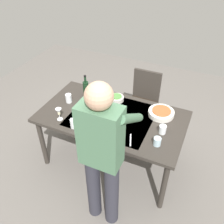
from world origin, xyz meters
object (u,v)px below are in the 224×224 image
Objects in this scene: wine_glass_right at (96,119)px; dinner_plate_near at (94,103)px; dining_table at (112,120)px; wine_bottle at (86,88)px; water_cup_far_right at (163,129)px; serving_bowl_pasta at (161,113)px; water_cup_far_left at (157,141)px; water_cup_near_right at (69,98)px; person_server at (102,153)px; side_bowl_salad at (117,98)px; water_cup_near_left at (73,123)px; chair_near at (144,98)px; wine_glass_left at (59,112)px.

wine_glass_right reaches higher than dinner_plate_near.
dining_table is 0.56m from wine_bottle.
wine_bottle is 3.10× the size of water_cup_far_right.
water_cup_far_left is at bearing 100.69° from serving_bowl_pasta.
water_cup_near_right reaches higher than water_cup_far_right.
side_bowl_salad is at bearing -73.29° from person_server.
serving_bowl_pasta is (-0.28, -0.98, -0.15)m from person_server.
person_server is 5.71× the size of wine_bottle.
water_cup_near_left reaches higher than side_bowl_salad.
wine_bottle is (0.60, 0.61, 0.36)m from chair_near.
wine_glass_left is at bearing -13.60° from water_cup_near_left.
wine_glass_left and wine_glass_right have the same top height.
person_server reaches higher than side_bowl_salad.
wine_glass_right is 0.69m from water_cup_far_left.
water_cup_near_left is at bearing -34.50° from person_server.
serving_bowl_pasta is 0.83m from dinner_plate_near.
wine_bottle is at bearing 0.46° from serving_bowl_pasta.
wine_glass_right is 1.38× the size of water_cup_near_left.
chair_near is 8.32× the size of water_cup_near_right.
wine_bottle reaches higher than serving_bowl_pasta.
chair_near is 3.96× the size of dinner_plate_near.
wine_bottle reaches higher than dining_table.
wine_bottle reaches higher than water_cup_near_left.
person_server is 5.63× the size of serving_bowl_pasta.
dinner_plate_near is at bearing -115.63° from wine_glass_left.
dinner_plate_near is (-0.30, -0.10, -0.05)m from water_cup_near_right.
water_cup_far_left reaches higher than dining_table.
serving_bowl_pasta is at bearing -171.65° from dinner_plate_near.
water_cup_far_left is 0.98m from dinner_plate_near.
water_cup_far_right is (-1.12, -0.26, -0.06)m from wine_glass_left.
wine_bottle is 1.96× the size of wine_glass_right.
person_server is 15.45× the size of water_cup_near_right.
water_cup_near_right is at bearing 11.16° from serving_bowl_pasta.
wine_glass_right is 1.58× the size of water_cup_far_right.
dinner_plate_near is (0.82, 0.12, -0.03)m from serving_bowl_pasta.
wine_bottle is 0.62m from wine_glass_right.
wine_glass_right is (-0.40, 0.48, -0.01)m from wine_bottle.
water_cup_far_right is 0.31m from serving_bowl_pasta.
water_cup_far_right is (-1.21, 0.07, -0.01)m from water_cup_near_right.
water_cup_near_left is at bearing 106.36° from wine_bottle.
water_cup_far_right is at bearing 176.54° from water_cup_near_right.
wine_glass_left is 1.38× the size of water_cup_near_right.
wine_bottle is at bearing -26.71° from dining_table.
person_server reaches higher than water_cup_far_right.
dinner_plate_near is (0.23, 0.18, -0.03)m from side_bowl_salad.
water_cup_near_left is 1.23× the size of water_cup_far_left.
water_cup_near_left is (-0.18, 0.60, -0.06)m from wine_bottle.
wine_glass_right reaches higher than dining_table.
dinner_plate_near is (0.30, -0.13, 0.08)m from dining_table.
dining_table is at bearing -107.26° from wine_glass_right.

